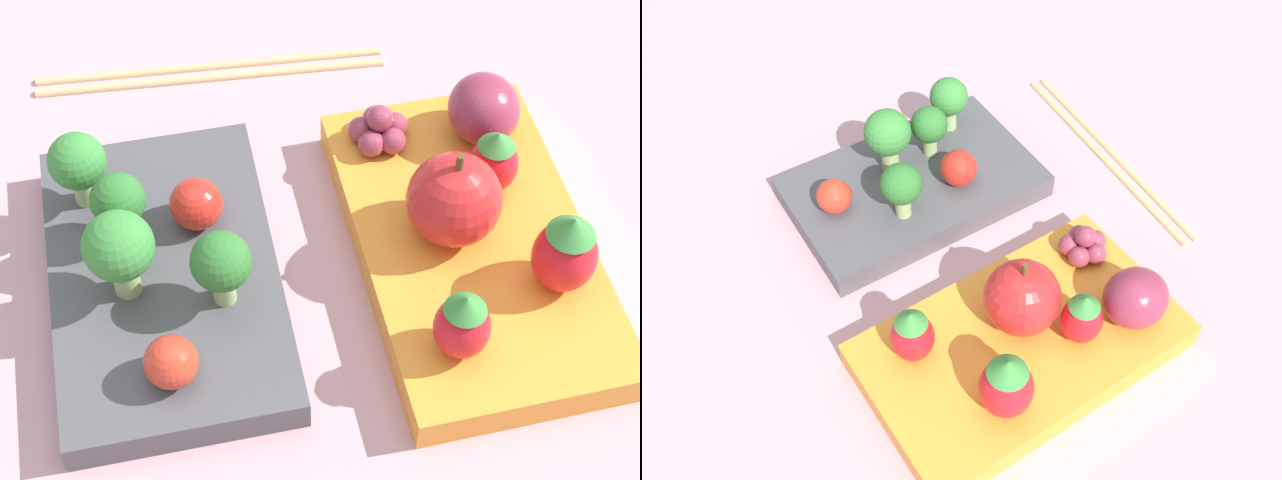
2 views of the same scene
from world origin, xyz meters
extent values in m
plane|color=#C6939E|center=(0.00, 0.00, 0.00)|extent=(4.00, 4.00, 0.00)
cube|color=#4C4C51|center=(0.00, 0.08, 0.01)|extent=(0.19, 0.12, 0.02)
cube|color=orange|center=(-0.01, -0.08, 0.01)|extent=(0.21, 0.13, 0.02)
cylinder|color=#93B770|center=(-0.02, 0.05, 0.03)|extent=(0.01, 0.01, 0.02)
sphere|color=#2D702D|center=(-0.02, 0.05, 0.05)|extent=(0.03, 0.03, 0.03)
cylinder|color=#93B770|center=(0.05, 0.11, 0.03)|extent=(0.01, 0.01, 0.02)
sphere|color=#388438|center=(0.05, 0.11, 0.05)|extent=(0.03, 0.03, 0.03)
cylinder|color=#93B770|center=(-0.01, 0.10, 0.03)|extent=(0.01, 0.01, 0.02)
sphere|color=#388438|center=(-0.01, 0.10, 0.06)|extent=(0.03, 0.03, 0.03)
cylinder|color=#93B770|center=(0.02, 0.10, 0.03)|extent=(0.01, 0.01, 0.02)
sphere|color=#2D702D|center=(0.02, 0.10, 0.05)|extent=(0.03, 0.03, 0.03)
sphere|color=red|center=(0.03, 0.06, 0.03)|extent=(0.03, 0.03, 0.03)
sphere|color=red|center=(-0.06, 0.08, 0.03)|extent=(0.03, 0.03, 0.03)
sphere|color=red|center=(0.00, -0.07, 0.04)|extent=(0.05, 0.05, 0.05)
cylinder|color=brown|center=(0.00, -0.07, 0.07)|extent=(0.00, 0.00, 0.01)
ellipsoid|color=red|center=(0.03, -0.10, 0.04)|extent=(0.03, 0.03, 0.03)
cone|color=#388438|center=(0.03, -0.10, 0.06)|extent=(0.02, 0.02, 0.01)
ellipsoid|color=red|center=(-0.07, -0.06, 0.04)|extent=(0.03, 0.03, 0.03)
cone|color=#388438|center=(-0.07, -0.06, 0.06)|extent=(0.02, 0.02, 0.01)
ellipsoid|color=red|center=(-0.04, -0.11, 0.04)|extent=(0.03, 0.03, 0.04)
cone|color=#388438|center=(-0.04, -0.11, 0.06)|extent=(0.02, 0.02, 0.01)
ellipsoid|color=#892D47|center=(0.06, -0.10, 0.04)|extent=(0.04, 0.04, 0.04)
sphere|color=#93384C|center=(0.08, -0.04, 0.03)|extent=(0.01, 0.01, 0.01)
sphere|color=#93384C|center=(0.07, -0.04, 0.03)|extent=(0.01, 0.01, 0.01)
sphere|color=#93384C|center=(0.06, -0.04, 0.03)|extent=(0.01, 0.01, 0.01)
sphere|color=#93384C|center=(0.06, -0.05, 0.03)|extent=(0.01, 0.01, 0.01)
sphere|color=#93384C|center=(0.07, -0.05, 0.03)|extent=(0.01, 0.01, 0.01)
sphere|color=#93384C|center=(0.07, -0.04, 0.04)|extent=(0.01, 0.01, 0.01)
cylinder|color=tan|center=(0.16, 0.04, 0.00)|extent=(0.01, 0.21, 0.01)
cylinder|color=tan|center=(0.15, 0.04, 0.00)|extent=(0.01, 0.21, 0.01)
camera|label=1|loc=(-0.32, 0.05, 0.46)|focal=60.00mm
camera|label=2|loc=(-0.16, -0.27, 0.40)|focal=40.00mm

